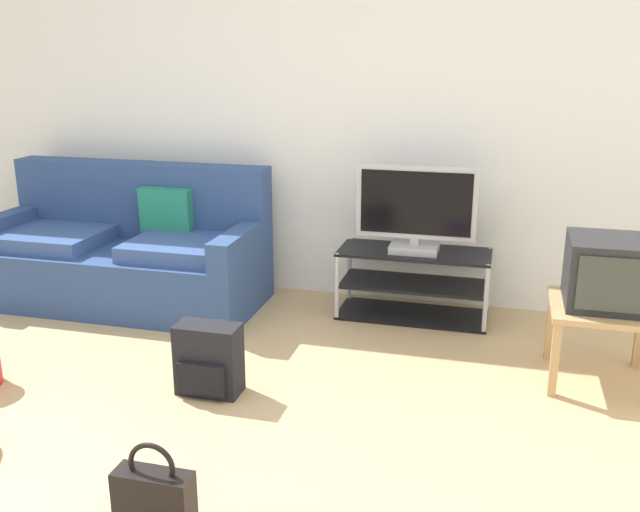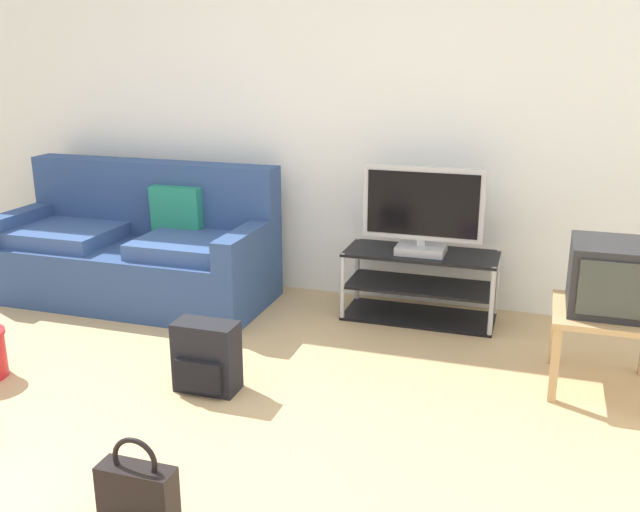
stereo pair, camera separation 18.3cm
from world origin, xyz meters
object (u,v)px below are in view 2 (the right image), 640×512
at_px(crt_tv, 611,277).
at_px(handbag, 137,490).
at_px(tv_stand, 420,285).
at_px(side_table, 606,323).
at_px(backpack, 207,357).
at_px(couch, 139,250).
at_px(flat_tv, 423,211).

relative_size(crt_tv, handbag, 1.24).
distance_m(tv_stand, handbag, 2.39).
xyz_separation_m(side_table, handbag, (-1.67, -1.63, -0.23)).
distance_m(side_table, handbag, 2.35).
xyz_separation_m(tv_stand, side_table, (1.05, -0.67, 0.13)).
bearing_deg(tv_stand, crt_tv, -32.03).
bearing_deg(backpack, crt_tv, 16.53).
bearing_deg(side_table, tv_stand, 147.34).
relative_size(side_table, backpack, 1.43).
bearing_deg(tv_stand, handbag, -105.22).
xyz_separation_m(couch, backpack, (1.07, -1.12, -0.15)).
xyz_separation_m(tv_stand, handbag, (-0.63, -2.31, -0.10)).
bearing_deg(backpack, flat_tv, 54.17).
height_order(flat_tv, crt_tv, flat_tv).
height_order(tv_stand, handbag, tv_stand).
bearing_deg(crt_tv, flat_tv, 148.86).
bearing_deg(tv_stand, couch, -174.49).
xyz_separation_m(couch, crt_tv, (2.97, -0.47, 0.26)).
bearing_deg(crt_tv, couch, 171.00).
distance_m(flat_tv, crt_tv, 1.23).
xyz_separation_m(crt_tv, backpack, (-1.89, -0.65, -0.41)).
height_order(couch, tv_stand, couch).
height_order(tv_stand, crt_tv, crt_tv).
bearing_deg(backpack, tv_stand, 54.63).
distance_m(couch, tv_stand, 1.93).
distance_m(couch, side_table, 3.01).
xyz_separation_m(flat_tv, crt_tv, (1.05, -0.63, -0.12)).
relative_size(side_table, handbag, 1.55).
relative_size(flat_tv, side_table, 1.43).
height_order(side_table, crt_tv, crt_tv).
height_order(side_table, handbag, side_table).
bearing_deg(flat_tv, handbag, -105.36).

